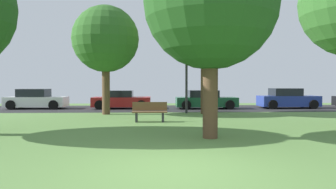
{
  "coord_description": "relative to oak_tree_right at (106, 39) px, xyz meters",
  "views": [
    {
      "loc": [
        -0.44,
        -6.34,
        1.72
      ],
      "look_at": [
        0.0,
        3.67,
        1.39
      ],
      "focal_mm": 33.67,
      "sensor_mm": 36.0,
      "label": 1
    }
  ],
  "objects": [
    {
      "name": "ground_plane",
      "position": [
        3.2,
        -11.8,
        -4.27
      ],
      "size": [
        44.0,
        44.0,
        0.0
      ],
      "primitive_type": "plane",
      "color": "#5B8442"
    },
    {
      "name": "road_strip",
      "position": [
        3.2,
        4.2,
        -4.27
      ],
      "size": [
        44.0,
        6.4,
        0.01
      ],
      "primitive_type": "cube",
      "color": "#28282B",
      "rests_on": "ground_plane"
    },
    {
      "name": "oak_tree_right",
      "position": [
        0.0,
        0.0,
        0.0
      ],
      "size": [
        3.79,
        3.79,
        6.2
      ],
      "color": "brown",
      "rests_on": "ground_plane"
    },
    {
      "name": "oak_tree_center",
      "position": [
        5.64,
        0.05,
        0.93
      ],
      "size": [
        5.03,
        5.03,
        7.73
      ],
      "color": "brown",
      "rests_on": "ground_plane"
    },
    {
      "name": "oak_tree_left",
      "position": [
        4.55,
        -8.19,
        0.01
      ],
      "size": [
        4.25,
        4.25,
        6.43
      ],
      "color": "brown",
      "rests_on": "ground_plane"
    },
    {
      "name": "parked_car_white",
      "position": [
        -5.54,
        4.35,
        -3.64
      ],
      "size": [
        4.06,
        1.95,
        1.39
      ],
      "color": "white",
      "rests_on": "ground_plane"
    },
    {
      "name": "parked_car_red",
      "position": [
        0.42,
        4.25,
        -3.68
      ],
      "size": [
        4.05,
        2.12,
        1.28
      ],
      "color": "#B21E1E",
      "rests_on": "ground_plane"
    },
    {
      "name": "parked_car_green",
      "position": [
        6.37,
        3.88,
        -3.67
      ],
      "size": [
        4.24,
        1.92,
        1.3
      ],
      "color": "#195633",
      "rests_on": "ground_plane"
    },
    {
      "name": "parked_car_blue",
      "position": [
        12.34,
        4.05,
        -3.62
      ],
      "size": [
        4.11,
        1.94,
        1.43
      ],
      "color": "#233893",
      "rests_on": "ground_plane"
    },
    {
      "name": "park_bench",
      "position": [
        2.55,
        -3.74,
        -3.81
      ],
      "size": [
        1.6,
        0.45,
        0.9
      ],
      "rotation": [
        0.0,
        0.0,
        3.14
      ],
      "color": "brown",
      "rests_on": "ground_plane"
    },
    {
      "name": "street_lamp_post",
      "position": [
        4.67,
        0.4,
        -2.02
      ],
      "size": [
        0.14,
        0.14,
        4.5
      ],
      "primitive_type": "cylinder",
      "color": "#2D2D33",
      "rests_on": "ground_plane"
    }
  ]
}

